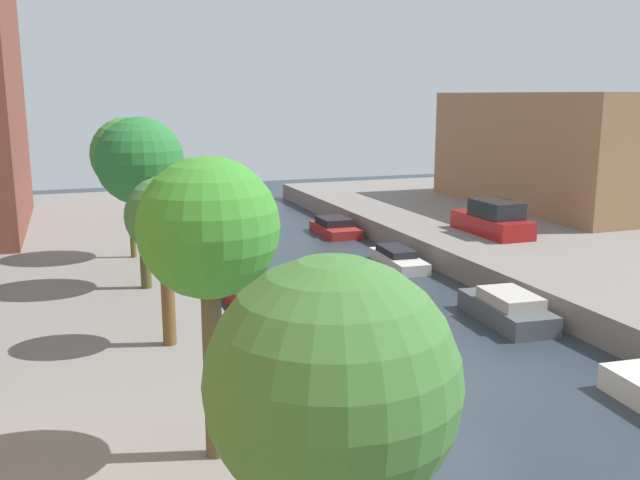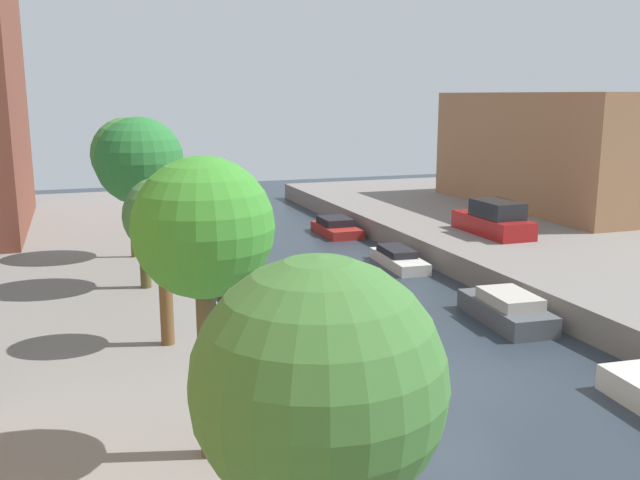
% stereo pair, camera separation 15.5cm
% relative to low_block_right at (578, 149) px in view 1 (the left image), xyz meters
% --- Properties ---
extents(ground_plane, '(84.00, 84.00, 0.00)m').
position_rel_low_block_right_xyz_m(ground_plane, '(-18.00, -17.54, -4.12)').
color(ground_plane, '#28333D').
extents(low_block_right, '(10.00, 14.65, 6.24)m').
position_rel_low_block_right_xyz_m(low_block_right, '(0.00, 0.00, 0.00)').
color(low_block_right, '#9E704C').
rests_on(low_block_right, quay_right).
extents(street_tree_1, '(2.27, 2.27, 4.78)m').
position_rel_low_block_right_xyz_m(street_tree_1, '(-24.85, -26.66, 0.49)').
color(street_tree_1, brown).
rests_on(street_tree_1, quay_left).
extents(street_tree_2, '(2.32, 2.32, 5.17)m').
position_rel_low_block_right_xyz_m(street_tree_2, '(-24.85, -21.00, 0.82)').
color(street_tree_2, brown).
rests_on(street_tree_2, quay_left).
extents(street_tree_3, '(1.89, 1.89, 4.21)m').
position_rel_low_block_right_xyz_m(street_tree_3, '(-24.85, -15.22, 0.07)').
color(street_tree_3, brown).
rests_on(street_tree_3, quay_left).
extents(street_tree_4, '(2.74, 2.74, 5.46)m').
position_rel_low_block_right_xyz_m(street_tree_4, '(-24.85, -9.72, 0.92)').
color(street_tree_4, '#4D4823').
rests_on(street_tree_4, quay_left).
extents(street_tree_5, '(2.77, 2.77, 5.31)m').
position_rel_low_block_right_xyz_m(street_tree_5, '(-24.85, -5.13, 0.79)').
color(street_tree_5, brown).
rests_on(street_tree_5, quay_left).
extents(parked_car, '(1.73, 4.26, 1.54)m').
position_rel_low_block_right_xyz_m(parked_car, '(-9.32, -5.90, -2.48)').
color(parked_car, maroon).
rests_on(parked_car, quay_right).
extents(moored_boat_left_3, '(1.39, 4.30, 0.95)m').
position_rel_low_block_right_xyz_m(moored_boat_left_3, '(-21.38, -17.19, -3.71)').
color(moored_boat_left_3, '#232328').
rests_on(moored_boat_left_3, ground_plane).
extents(moored_boat_left_4, '(1.47, 3.45, 0.82)m').
position_rel_low_block_right_xyz_m(moored_boat_left_4, '(-21.44, -9.50, -3.77)').
color(moored_boat_left_4, maroon).
rests_on(moored_boat_left_4, ground_plane).
extents(moored_boat_right_3, '(1.84, 3.86, 1.01)m').
position_rel_low_block_right_xyz_m(moored_boat_right_3, '(-14.12, -14.07, -3.69)').
color(moored_boat_right_3, '#4C5156').
rests_on(moored_boat_right_3, ground_plane).
extents(moored_boat_right_4, '(1.53, 3.85, 0.76)m').
position_rel_low_block_right_xyz_m(moored_boat_right_4, '(-14.11, -6.19, -3.80)').
color(moored_boat_right_4, beige).
rests_on(moored_boat_right_4, ground_plane).
extents(moored_boat_right_5, '(1.71, 3.51, 0.85)m').
position_rel_low_block_right_xyz_m(moored_boat_right_5, '(-14.18, 1.11, -3.77)').
color(moored_boat_right_5, maroon).
rests_on(moored_boat_right_5, ground_plane).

